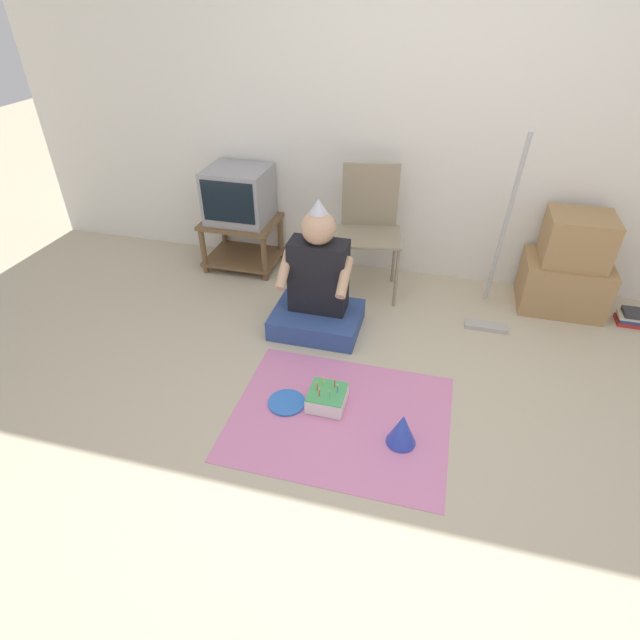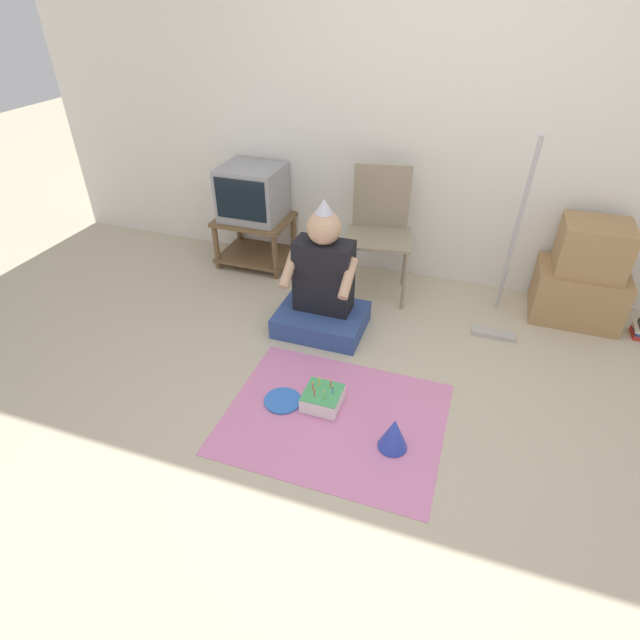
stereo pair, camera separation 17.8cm
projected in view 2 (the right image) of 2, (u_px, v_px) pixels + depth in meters
ground_plane at (359, 449)px, 2.56m from camera, size 16.00×16.00×0.00m
wall_back at (444, 106)px, 3.34m from camera, size 6.40×0.06×2.55m
tv_stand at (255, 236)px, 4.09m from camera, size 0.58×0.46×0.40m
tv at (252, 193)px, 3.88m from camera, size 0.47×0.42×0.41m
folding_chair at (379, 223)px, 3.56m from camera, size 0.52×0.47×0.93m
cardboard_box_stack at (583, 277)px, 3.38m from camera, size 0.57×0.43×0.70m
dust_mop at (506, 277)px, 3.22m from camera, size 0.28×0.43×1.31m
person_seated at (323, 289)px, 3.28m from camera, size 0.58×0.46×0.91m
party_cloth at (334, 418)px, 2.73m from camera, size 1.17×0.95×0.01m
birthday_cake at (323, 398)px, 2.78m from camera, size 0.21×0.21×0.15m
party_hat_blue at (394, 433)px, 2.51m from camera, size 0.15×0.15×0.19m
paper_plate at (283, 400)px, 2.83m from camera, size 0.21×0.21×0.01m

